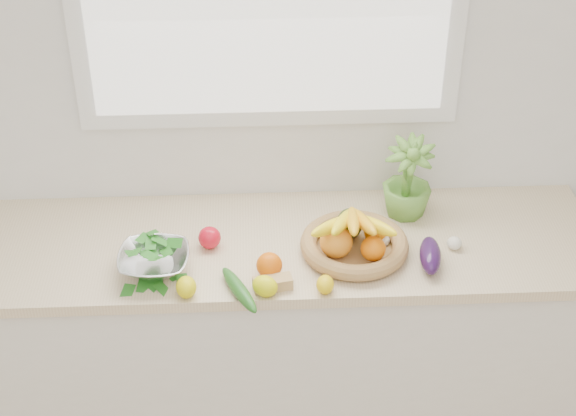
{
  "coord_description": "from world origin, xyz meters",
  "views": [
    {
      "loc": [
        -0.06,
        -0.47,
        2.7
      ],
      "look_at": [
        0.05,
        1.93,
        1.05
      ],
      "focal_mm": 55.0,
      "sensor_mm": 36.0,
      "label": 1
    }
  ],
  "objects_px": {
    "colander_with_spinach": "(154,257)",
    "apple": "(210,238)",
    "eggplant": "(430,255)",
    "cucumber": "(239,290)",
    "fruit_basket": "(354,239)",
    "potted_herb": "(407,180)"
  },
  "relations": [
    {
      "from": "eggplant",
      "to": "colander_with_spinach",
      "type": "distance_m",
      "value": 0.9
    },
    {
      "from": "cucumber",
      "to": "fruit_basket",
      "type": "bearing_deg",
      "value": 28.32
    },
    {
      "from": "eggplant",
      "to": "fruit_basket",
      "type": "relative_size",
      "value": 0.48
    },
    {
      "from": "eggplant",
      "to": "potted_herb",
      "type": "relative_size",
      "value": 0.6
    },
    {
      "from": "cucumber",
      "to": "fruit_basket",
      "type": "relative_size",
      "value": 0.63
    },
    {
      "from": "eggplant",
      "to": "apple",
      "type": "bearing_deg",
      "value": 169.76
    },
    {
      "from": "potted_herb",
      "to": "colander_with_spinach",
      "type": "bearing_deg",
      "value": -161.0
    },
    {
      "from": "apple",
      "to": "cucumber",
      "type": "distance_m",
      "value": 0.28
    },
    {
      "from": "apple",
      "to": "potted_herb",
      "type": "bearing_deg",
      "value": 13.77
    },
    {
      "from": "eggplant",
      "to": "cucumber",
      "type": "xyz_separation_m",
      "value": [
        -0.63,
        -0.13,
        -0.01
      ]
    },
    {
      "from": "eggplant",
      "to": "potted_herb",
      "type": "xyz_separation_m",
      "value": [
        -0.03,
        0.3,
        0.1
      ]
    },
    {
      "from": "eggplant",
      "to": "potted_herb",
      "type": "distance_m",
      "value": 0.32
    },
    {
      "from": "potted_herb",
      "to": "fruit_basket",
      "type": "distance_m",
      "value": 0.32
    },
    {
      "from": "cucumber",
      "to": "colander_with_spinach",
      "type": "distance_m",
      "value": 0.31
    },
    {
      "from": "cucumber",
      "to": "colander_with_spinach",
      "type": "bearing_deg",
      "value": 154.71
    },
    {
      "from": "apple",
      "to": "colander_with_spinach",
      "type": "bearing_deg",
      "value": -143.69
    },
    {
      "from": "colander_with_spinach",
      "to": "apple",
      "type": "bearing_deg",
      "value": 36.31
    },
    {
      "from": "apple",
      "to": "eggplant",
      "type": "relative_size",
      "value": 0.41
    },
    {
      "from": "cucumber",
      "to": "potted_herb",
      "type": "height_order",
      "value": "potted_herb"
    },
    {
      "from": "apple",
      "to": "colander_with_spinach",
      "type": "height_order",
      "value": "colander_with_spinach"
    },
    {
      "from": "eggplant",
      "to": "fruit_basket",
      "type": "distance_m",
      "value": 0.26
    },
    {
      "from": "fruit_basket",
      "to": "colander_with_spinach",
      "type": "xyz_separation_m",
      "value": [
        -0.66,
        -0.08,
        0.01
      ]
    }
  ]
}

